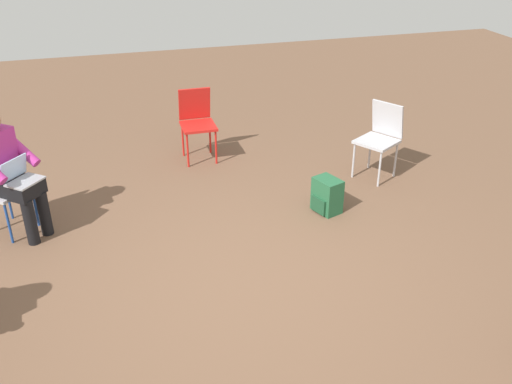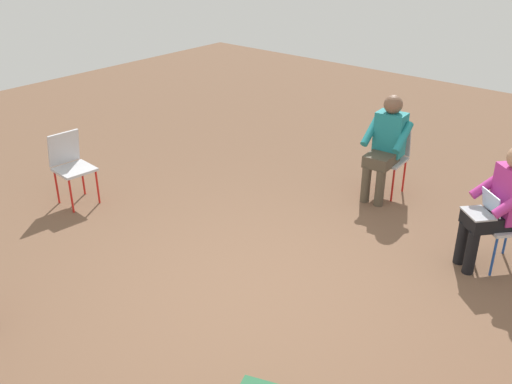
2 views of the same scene
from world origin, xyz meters
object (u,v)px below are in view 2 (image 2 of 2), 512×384
(chair_east, at_px, (71,163))
(person_with_laptop, at_px, (500,202))
(person_in_teal, at_px, (386,142))
(chair_south, at_px, (390,154))

(chair_east, xyz_separation_m, person_with_laptop, (-4.29, -1.79, 0.20))
(person_in_teal, bearing_deg, chair_east, 38.28)
(chair_east, relative_size, person_in_teal, 0.69)
(chair_east, xyz_separation_m, person_in_teal, (-2.72, -2.50, 0.20))
(chair_south, distance_m, person_with_laptop, 1.82)
(chair_south, distance_m, person_in_teal, 0.26)
(chair_east, bearing_deg, person_with_laptop, 117.58)
(chair_south, height_order, chair_east, same)
(chair_east, distance_m, person_with_laptop, 4.65)
(chair_south, relative_size, person_with_laptop, 0.69)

